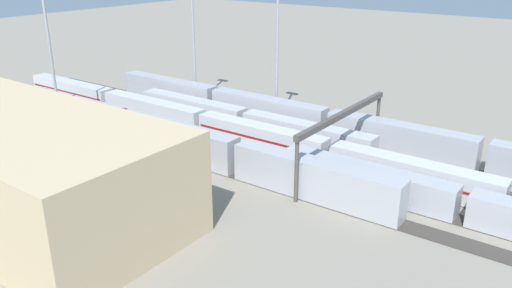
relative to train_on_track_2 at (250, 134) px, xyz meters
The scene contains 16 objects.
ground_plane 6.93m from the train_on_track_2, behind, with size 400.00×400.00×0.00m, color gray.
track_bed_0 12.16m from the train_on_track_2, 123.50° to the right, with size 140.00×2.80×0.12m, color #4C443D.
track_bed_1 8.53m from the train_on_track_2, 142.93° to the right, with size 140.00×2.80×0.12m, color #3D3833.
track_bed_2 6.92m from the train_on_track_2, behind, with size 140.00×2.80×0.12m, color #3D3833.
track_bed_3 8.53m from the train_on_track_2, 142.93° to the left, with size 140.00×2.80×0.12m, color #3D3833.
track_bed_4 12.16m from the train_on_track_2, 123.50° to the left, with size 140.00×2.80×0.12m, color #3D3833.
train_on_track_2 is the anchor object (origin of this frame).
train_on_track_1 6.84m from the train_on_track_2, 46.95° to the right, with size 47.20×3.00×3.80m.
train_on_track_4 12.04m from the train_on_track_2, 56.23° to the left, with size 71.40×3.00×5.00m.
train_on_track_3 34.56m from the train_on_track_2, behind, with size 47.20×3.00×3.80m.
train_on_track_0 13.18m from the train_on_track_2, 130.61° to the right, with size 95.60×3.00×5.00m.
light_mast_0 19.60m from the train_on_track_2, 73.55° to the right, with size 2.80×0.70×24.11m.
light_mast_1 36.73m from the train_on_track_2, 23.66° to the left, with size 2.80×0.70×27.23m.
light_mast_2 30.73m from the train_on_track_2, 29.73° to the right, with size 2.80×0.70×24.48m.
signal_gantry 16.99m from the train_on_track_2, behind, with size 0.70×25.00×8.80m.
maintenance_shed 34.74m from the train_on_track_2, 72.91° to the left, with size 44.92×19.29×11.73m, color tan.
Camera 1 is at (-38.86, 60.87, 29.19)m, focal length 35.74 mm.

